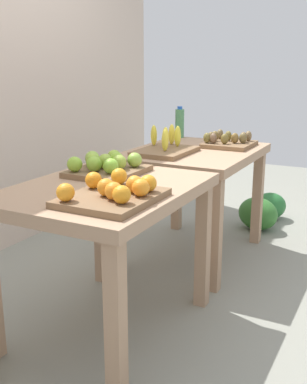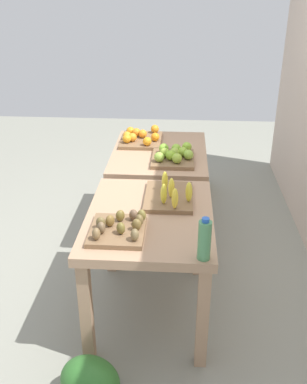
% 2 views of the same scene
% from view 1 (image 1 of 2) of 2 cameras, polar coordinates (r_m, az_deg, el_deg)
% --- Properties ---
extents(ground_plane, '(8.00, 8.00, 0.00)m').
position_cam_1_polar(ground_plane, '(3.04, 0.41, -11.08)').
color(ground_plane, gray).
extents(display_table_left, '(1.04, 0.80, 0.77)m').
position_cam_1_polar(display_table_left, '(2.35, -5.82, -1.95)').
color(display_table_left, tan).
rests_on(display_table_left, ground_plane).
extents(display_table_right, '(1.04, 0.80, 0.77)m').
position_cam_1_polar(display_table_right, '(3.31, 4.87, 3.13)').
color(display_table_right, tan).
rests_on(display_table_right, ground_plane).
extents(orange_bin, '(0.45, 0.36, 0.11)m').
position_cam_1_polar(orange_bin, '(2.04, -4.78, -0.07)').
color(orange_bin, brown).
rests_on(orange_bin, display_table_left).
extents(apple_bin, '(0.40, 0.34, 0.11)m').
position_cam_1_polar(apple_bin, '(2.55, -5.65, 3.16)').
color(apple_bin, brown).
rests_on(apple_bin, display_table_left).
extents(banana_crate, '(0.44, 0.32, 0.17)m').
position_cam_1_polar(banana_crate, '(3.15, 1.49, 5.37)').
color(banana_crate, brown).
rests_on(banana_crate, display_table_right).
extents(kiwi_bin, '(0.36, 0.33, 0.10)m').
position_cam_1_polar(kiwi_bin, '(3.45, 8.97, 6.01)').
color(kiwi_bin, brown).
rests_on(kiwi_bin, display_table_right).
extents(water_bottle, '(0.07, 0.07, 0.25)m').
position_cam_1_polar(water_bottle, '(3.82, 3.16, 8.29)').
color(water_bottle, '#4C8C59').
rests_on(water_bottle, display_table_right).
extents(watermelon_pile, '(0.69, 0.42, 0.27)m').
position_cam_1_polar(watermelon_pile, '(4.17, 13.00, -2.18)').
color(watermelon_pile, '#276B30').
rests_on(watermelon_pile, ground_plane).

